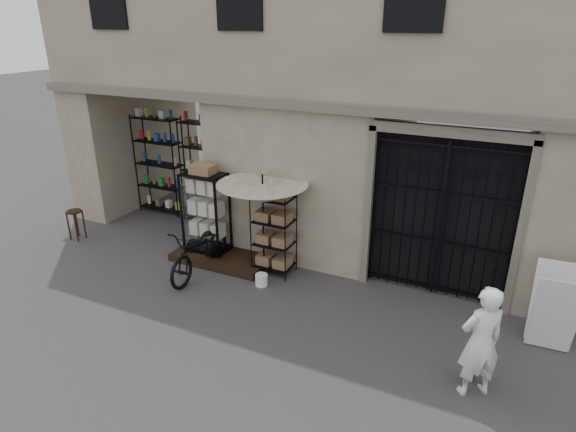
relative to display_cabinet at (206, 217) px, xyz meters
The scene contains 15 objects.
ground 3.35m from the display_cabinet, 30.72° to the right, with size 80.00×80.00×0.00m, color black.
main_building 5.12m from the display_cabinet, 40.31° to the left, with size 14.00×4.00×9.00m, color tan.
shop_recess 2.16m from the display_cabinet, 146.28° to the left, with size 3.00×1.70×3.00m, color black.
shop_shelving 2.45m from the display_cabinet, 137.08° to the left, with size 2.70×0.50×2.50m, color black.
iron_gate 4.61m from the display_cabinet, ahead, with size 2.50×0.21×3.00m.
step_platform 0.91m from the display_cabinet, 14.64° to the right, with size 2.00×0.90×0.15m, color black.
display_cabinet is the anchor object (origin of this frame).
wire_rack 1.57m from the display_cabinet, ahead, with size 0.86×0.74×1.66m.
market_umbrella 1.63m from the display_cabinet, ahead, with size 1.77×1.79×2.43m.
white_bucket 1.86m from the display_cabinet, 20.35° to the right, with size 0.23×0.23×0.22m, color white.
bicycle 1.16m from the display_cabinet, 66.02° to the right, with size 0.67×1.01×1.92m, color black.
wooden_stool 3.26m from the display_cabinet, behind, with size 0.37×0.37×0.69m.
steel_bollard 5.67m from the display_cabinet, 16.81° to the right, with size 0.14×0.14×0.76m, color #575F68.
shopkeeper 5.84m from the display_cabinet, 18.80° to the right, with size 0.59×1.62×0.39m, color white.
easel_sign 6.40m from the display_cabinet, ahead, with size 0.64×0.73×1.28m.
Camera 1 is at (2.61, -5.87, 4.65)m, focal length 30.00 mm.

